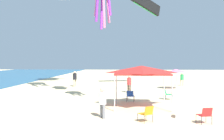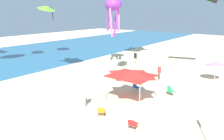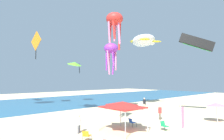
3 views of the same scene
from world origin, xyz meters
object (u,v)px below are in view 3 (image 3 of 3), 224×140
Objects in this scene: person_near_umbrella at (144,102)px; kite_octopus_red at (115,21)px; kite_parafoil_black at (197,42)px; folding_chair_near_cooler at (164,125)px; person_far_stroller at (160,111)px; beach_umbrella at (216,105)px; kite_octopus_purple at (111,50)px; person_by_tent at (79,122)px; banner_flag at (182,130)px; kite_delta_lime at (75,63)px; kite_turtle_white at (144,41)px; canopy_tent at (123,105)px; folding_chair_left_of_tent at (132,122)px; kite_diamond_orange at (36,42)px; folding_chair_right_of_tent at (86,135)px.

kite_octopus_red is (-6.24, 0.20, 11.79)m from person_near_umbrella.
kite_parafoil_black is 0.72× the size of kite_octopus_red.
folding_chair_near_cooler is 4.73m from person_far_stroller.
kite_octopus_red reaches higher than beach_umbrella.
kite_octopus_red is (2.43, 9.23, 12.35)m from folding_chair_near_cooler.
person_by_tent is at bearing -68.49° from kite_octopus_purple.
kite_octopus_red is (-1.28, 6.34, 11.87)m from person_far_stroller.
banner_flag reaches higher than person_near_umbrella.
kite_turtle_white is at bearing 111.68° from kite_delta_lime.
folding_chair_near_cooler is at bearing -110.05° from person_near_umbrella.
canopy_tent is 4.27m from folding_chair_near_cooler.
kite_diamond_orange is (-2.03, 20.36, 10.73)m from folding_chair_left_of_tent.
folding_chair_near_cooler is at bearing 76.42° from kite_delta_lime.
kite_diamond_orange is (-11.86, 14.21, 10.16)m from person_near_umbrella.
person_by_tent is 21.66m from kite_diamond_orange.
banner_flag is at bearing 19.16° from kite_octopus_red.
person_far_stroller is at bearing 38.85° from banner_flag.
folding_chair_left_of_tent is 0.16× the size of kite_diamond_orange.
kite_diamond_orange is (-10.22, 25.25, 9.30)m from beach_umbrella.
kite_octopus_red is at bearing -173.68° from kite_parafoil_black.
person_far_stroller is (10.72, 0.70, 0.49)m from folding_chair_right_of_tent.
person_far_stroller is 22.19m from kite_delta_lime.
kite_parafoil_black is 23.43m from kite_delta_lime.
folding_chair_right_of_tent is (-7.01, 2.19, 0.00)m from folding_chair_near_cooler.
canopy_tent is 2.12× the size of person_by_tent.
person_by_tent is at bearing 134.69° from person_far_stroller.
kite_parafoil_black is at bearing -60.26° from person_near_umbrella.
kite_octopus_purple is (0.92, 2.58, 5.32)m from canopy_tent.
beach_umbrella is 0.76× the size of kite_delta_lime.
beach_umbrella is 11.19m from person_near_umbrella.
person_far_stroller is (-3.32, 4.90, -0.95)m from beach_umbrella.
person_by_tent is at bearing -52.57° from folding_chair_right_of_tent.
canopy_tent is 4.32m from folding_chair_right_of_tent.
kite_octopus_red reaches higher than kite_diamond_orange.
folding_chair_right_of_tent is at bearing -157.55° from kite_turtle_white.
person_by_tent is 0.91× the size of person_near_umbrella.
kite_parafoil_black is (10.67, -1.88, 9.04)m from folding_chair_left_of_tent.
banner_flag is at bearing 165.33° from kite_diamond_orange.
person_by_tent is (-5.11, 1.53, 0.48)m from folding_chair_left_of_tent.
kite_octopus_purple reaches higher than folding_chair_left_of_tent.
folding_chair_near_cooler is 0.28× the size of kite_delta_lime.
folding_chair_near_cooler is at bearing -118.37° from kite_parafoil_black.
kite_turtle_white reaches higher than folding_chair_right_of_tent.
canopy_tent reaches higher than folding_chair_right_of_tent.
beach_umbrella is 16.21m from kite_turtle_white.
kite_turtle_white reaches higher than person_near_umbrella.
folding_chair_right_of_tent is 23.94m from kite_diamond_orange.
person_by_tent is 0.49× the size of kite_octopus_purple.
folding_chair_left_of_tent is at bearing -48.44° from person_by_tent.
kite_diamond_orange is at bearing 72.07° from person_far_stroller.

